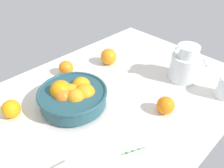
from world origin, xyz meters
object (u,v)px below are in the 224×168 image
Objects in this scene: loose_orange_2 at (109,57)px; loose_orange_3 at (166,105)px; spoon at (205,61)px; fruit_bowl at (73,96)px; loose_orange_0 at (11,109)px; juice_pitcher at (185,67)px; loose_orange_1 at (66,68)px.

loose_orange_2 is 1.18× the size of loose_orange_3.
fruit_bowl is at bearing 162.89° from spoon.
spoon is (45.95, 6.77, -3.00)cm from loose_orange_3.
loose_orange_2 is 0.75× the size of spoon.
loose_orange_0 is 52.17cm from loose_orange_2.
spoon is (68.44, -21.07, -4.36)cm from fruit_bowl.
fruit_bowl is at bearing -29.75° from loose_orange_0.
loose_orange_3 is 46.55cm from spoon.
juice_pitcher reaches higher than loose_orange_0.
loose_orange_0 reaches higher than spoon.
loose_orange_2 is 50.15cm from spoon.
loose_orange_2 reaches higher than loose_orange_3.
loose_orange_0 is at bearing -164.07° from loose_orange_1.
loose_orange_1 is 1.00× the size of loose_orange_3.
loose_orange_1 is at bearing 103.36° from loose_orange_3.
loose_orange_1 reaches higher than spoon.
loose_orange_3 is at bearing -171.62° from spoon.
juice_pitcher is at bearing 178.58° from spoon.
fruit_bowl is 34.57cm from loose_orange_2.
loose_orange_0 is at bearing -178.21° from loose_orange_2.
fruit_bowl is 23.27cm from loose_orange_0.
loose_orange_0 is 1.01× the size of loose_orange_3.
spoon is at bearing -35.86° from loose_orange_1.
juice_pitcher is at bearing -48.35° from loose_orange_1.
juice_pitcher is 2.54× the size of loose_orange_1.
juice_pitcher is 26.19cm from loose_orange_3.
loose_orange_3 is at bearing -76.64° from loose_orange_1.
loose_orange_3 is (22.49, -27.84, -1.36)cm from fruit_bowl.
juice_pitcher is 74.92cm from loose_orange_0.
loose_orange_0 is 32.44cm from loose_orange_1.
juice_pitcher is at bearing -23.41° from fruit_bowl.
loose_orange_0 is (-20.17, 11.53, -1.34)cm from fruit_bowl.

